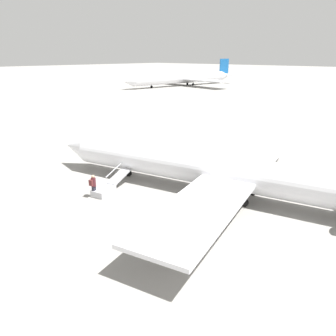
{
  "coord_description": "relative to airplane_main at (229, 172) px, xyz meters",
  "views": [
    {
      "loc": [
        -12.97,
        19.57,
        10.17
      ],
      "look_at": [
        3.48,
        1.68,
        1.73
      ],
      "focal_mm": 35.0,
      "sensor_mm": 36.0,
      "label": 1
    }
  ],
  "objects": [
    {
      "name": "ground_plane",
      "position": [
        0.9,
        0.22,
        -1.94
      ],
      "size": [
        600.0,
        600.0,
        0.0
      ],
      "primitive_type": "plane",
      "color": "gray"
    },
    {
      "name": "airplane_far_left",
      "position": [
        62.46,
        -69.14,
        0.64
      ],
      "size": [
        36.66,
        47.14,
        8.72
      ],
      "rotation": [
        0.0,
        0.0,
        1.41
      ],
      "color": "silver",
      "rests_on": "ground"
    },
    {
      "name": "boarding_stairs",
      "position": [
        7.33,
        5.72,
        -1.58
      ],
      "size": [
        1.97,
        4.14,
        1.65
      ],
      "rotation": [
        0.0,
        0.0,
        -1.33
      ],
      "color": "#B2B2B7",
      "rests_on": "ground"
    },
    {
      "name": "airplane_main",
      "position": [
        0.0,
        0.0,
        0.0
      ],
      "size": [
        30.83,
        23.91,
        6.51
      ],
      "rotation": [
        0.0,
        0.0,
        0.24
      ],
      "color": "silver",
      "rests_on": "ground"
    },
    {
      "name": "passenger",
      "position": [
        7.39,
        6.89,
        -0.94
      ],
      "size": [
        0.4,
        0.56,
        1.74
      ],
      "rotation": [
        0.0,
        0.0,
        -1.33
      ],
      "color": "#23232D",
      "rests_on": "ground"
    }
  ]
}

